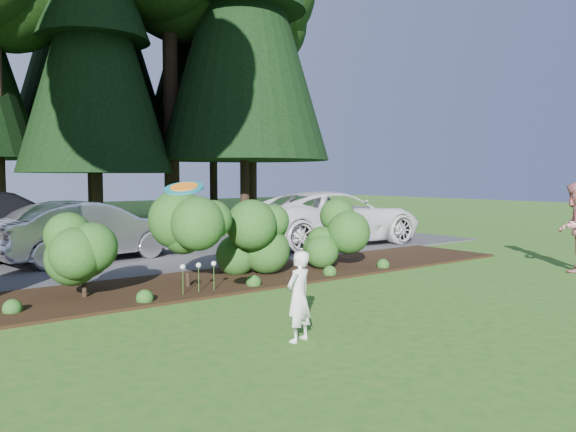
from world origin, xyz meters
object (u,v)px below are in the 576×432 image
object	(u,v)px
frisbee	(184,188)
adult	(575,227)
car_white_suv	(333,218)
car_silver_wagon	(89,231)
child	(299,296)

from	to	relation	value
frisbee	adult	bearing A→B (deg)	0.67
car_white_suv	frisbee	bearing A→B (deg)	133.56
frisbee	car_silver_wagon	bearing A→B (deg)	79.83
child	frisbee	world-z (taller)	frisbee
child	adult	bearing A→B (deg)	165.84
adult	car_white_suv	bearing A→B (deg)	-93.63
car_silver_wagon	frisbee	bearing A→B (deg)	160.76
child	frisbee	bearing A→B (deg)	-31.09
car_white_suv	frisbee	xyz separation A→B (m)	(-8.33, -6.84, 1.10)
car_silver_wagon	adult	bearing A→B (deg)	-143.40
child	frisbee	xyz separation A→B (m)	(-1.38, 0.34, 1.35)
car_silver_wagon	car_white_suv	xyz separation A→B (m)	(6.93, -0.96, 0.07)
car_silver_wagon	car_white_suv	world-z (taller)	car_white_suv
car_white_suv	adult	world-z (taller)	adult
car_silver_wagon	child	bearing A→B (deg)	170.76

